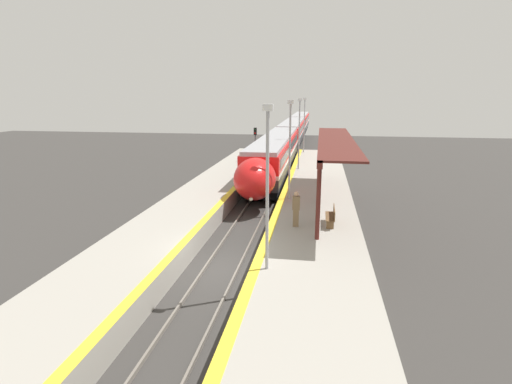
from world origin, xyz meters
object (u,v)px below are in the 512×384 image
at_px(train, 292,133).
at_px(lamppost_mid, 290,144).
at_px(railway_signal, 255,145).
at_px(platform_bench, 332,216).
at_px(person_waiting, 296,208).
at_px(lamppost_near, 267,180).
at_px(lamppost_far, 299,130).
at_px(lamppost_farthest, 304,122).

bearing_deg(train, lamppost_mid, -86.15).
bearing_deg(railway_signal, lamppost_mid, -72.67).
relative_size(railway_signal, lamppost_mid, 0.71).
bearing_deg(platform_bench, lamppost_mid, 117.57).
height_order(person_waiting, lamppost_mid, lamppost_mid).
relative_size(person_waiting, lamppost_near, 0.29).
bearing_deg(train, platform_bench, -82.84).
xyz_separation_m(platform_bench, lamppost_mid, (-2.52, 4.83, 2.95)).
xyz_separation_m(platform_bench, person_waiting, (-1.76, -0.52, 0.45)).
xyz_separation_m(lamppost_near, lamppost_mid, (0.00, 10.49, 0.00)).
distance_m(railway_signal, lamppost_far, 6.10).
bearing_deg(lamppost_near, lamppost_farthest, 90.00).
bearing_deg(lamppost_mid, platform_bench, -62.43).
bearing_deg(railway_signal, lamppost_far, -40.20).
relative_size(lamppost_near, lamppost_mid, 1.00).
relative_size(platform_bench, lamppost_mid, 0.29).
bearing_deg(lamppost_near, person_waiting, 81.57).
distance_m(train, lamppost_far, 22.65).
height_order(platform_bench, railway_signal, railway_signal).
bearing_deg(lamppost_farthest, lamppost_far, -90.00).
relative_size(train, person_waiting, 38.68).
relative_size(lamppost_mid, lamppost_farthest, 1.00).
relative_size(train, platform_bench, 39.78).
bearing_deg(person_waiting, railway_signal, 104.89).
height_order(railway_signal, lamppost_near, lamppost_near).
xyz_separation_m(lamppost_near, lamppost_farthest, (0.00, 31.47, 0.00)).
xyz_separation_m(person_waiting, lamppost_far, (-0.76, 15.83, 2.49)).
distance_m(lamppost_near, lamppost_mid, 10.49).
relative_size(railway_signal, lamppost_near, 0.71).
bearing_deg(platform_bench, lamppost_farthest, 95.58).
relative_size(platform_bench, lamppost_farthest, 0.29).
bearing_deg(lamppost_farthest, lamppost_mid, -90.00).
xyz_separation_m(train, lamppost_mid, (2.22, -32.91, 2.35)).
distance_m(railway_signal, lamppost_near, 25.20).
height_order(person_waiting, lamppost_near, lamppost_near).
xyz_separation_m(railway_signal, lamppost_mid, (4.45, -14.25, 1.84)).
xyz_separation_m(train, lamppost_farthest, (2.22, -11.93, 2.35)).
xyz_separation_m(lamppost_near, lamppost_far, (0.00, 20.98, 0.00)).
xyz_separation_m(train, platform_bench, (4.74, -37.74, -0.59)).
xyz_separation_m(train, person_waiting, (2.98, -38.26, -0.14)).
bearing_deg(lamppost_mid, person_waiting, -81.88).
height_order(train, lamppost_near, lamppost_near).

